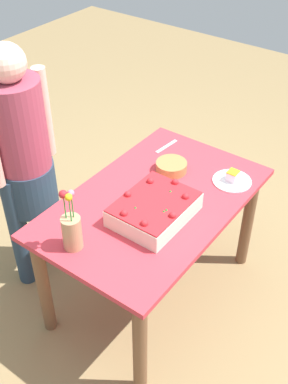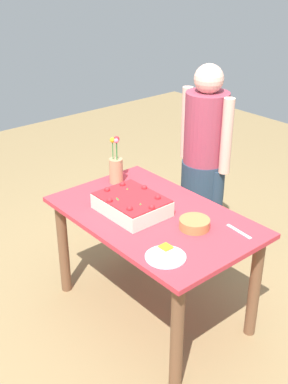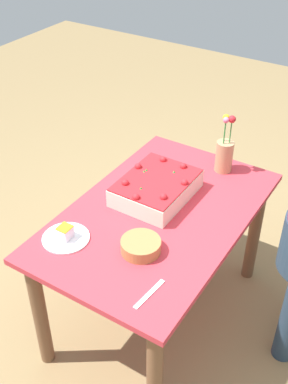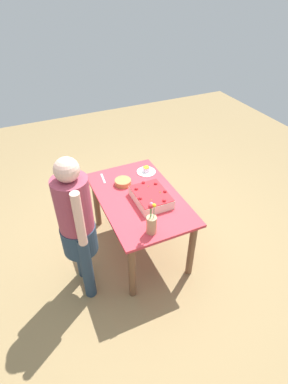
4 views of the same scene
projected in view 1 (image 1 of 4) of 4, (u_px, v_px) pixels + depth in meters
ground_plane at (152, 291)px, 2.97m from camera, size 8.00×8.00×0.00m
dining_table at (154, 218)px, 2.60m from camera, size 1.26×0.79×0.73m
sheet_cake at (154, 209)px, 2.38m from camera, size 0.41×0.32×0.12m
serving_plate_with_slice at (232, 179)px, 2.64m from camera, size 0.21×0.21×0.07m
cake_knife at (166, 146)px, 2.92m from camera, size 0.19×0.04×0.00m
flower_vase at (72, 230)px, 2.19m from camera, size 0.09×0.09×0.33m
fruit_bowl at (171, 167)px, 2.71m from camera, size 0.18×0.18×0.06m
person_standing at (23, 157)px, 2.61m from camera, size 0.45×0.31×1.49m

